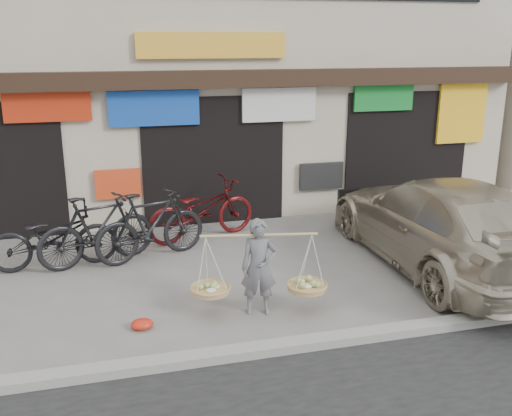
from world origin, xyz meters
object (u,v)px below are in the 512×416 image
object	(u,v)px
bike_1	(151,225)
bike_3	(97,230)
suv	(441,222)
street_vendor	(259,271)
bike_0	(53,237)
bike_2	(202,210)

from	to	relation	value
bike_1	bike_3	world-z (taller)	same
bike_3	suv	distance (m)	5.97
street_vendor	bike_0	distance (m)	3.92
street_vendor	bike_2	xyz separation A→B (m)	(-0.25, 3.41, -0.04)
bike_0	bike_2	bearing A→B (deg)	-77.55
bike_0	bike_3	xyz separation A→B (m)	(0.73, -0.00, 0.07)
bike_2	bike_3	world-z (taller)	bike_3
street_vendor	bike_0	size ratio (longest dim) A/B	0.90
bike_0	suv	size ratio (longest dim) A/B	0.39
bike_1	bike_2	distance (m)	1.36
bike_0	suv	xyz separation A→B (m)	(6.49, -1.58, 0.22)
suv	bike_3	bearing A→B (deg)	-14.83
street_vendor	bike_2	size ratio (longest dim) A/B	0.85
street_vendor	bike_1	size ratio (longest dim) A/B	0.92
street_vendor	bike_1	bearing A→B (deg)	127.89
bike_0	bike_2	distance (m)	2.85
bike_3	bike_2	bearing A→B (deg)	-86.43
bike_3	suv	world-z (taller)	suv
street_vendor	bike_0	world-z (taller)	street_vendor
bike_2	suv	bearing A→B (deg)	-139.96
bike_1	bike_3	bearing A→B (deg)	70.23
street_vendor	bike_1	xyz separation A→B (m)	(-1.31, 2.56, -0.01)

